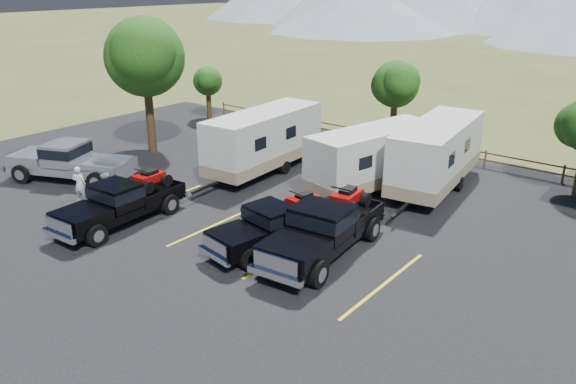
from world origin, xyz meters
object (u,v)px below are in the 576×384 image
Objects in this scene: trailer_left at (264,141)px; person_a at (79,184)px; tree_big_nw at (145,57)px; pickup_silver at (70,161)px; rig_left at (122,201)px; trailer_center at (373,159)px; person_b at (108,194)px; trailer_right at (437,155)px; rig_right at (325,227)px; rig_center at (275,224)px.

trailer_left is 9.43m from person_a.
tree_big_nw reaches higher than pickup_silver.
tree_big_nw reaches higher than rig_left.
trailer_center is 12.29m from person_b.
trailer_center is 13.79m from person_a.
rig_left is at bearing -95.62° from trailer_left.
tree_big_nw is at bearing -171.03° from trailer_right.
rig_right is 7.28m from trailer_center.
rig_left is at bearing -132.51° from trailer_right.
rig_left is 11.75m from trailer_center.
trailer_center reaches higher than rig_left.
trailer_center is (13.55, 2.54, -3.95)m from tree_big_nw.
trailer_left is at bearing 10.53° from tree_big_nw.
rig_right reaches higher than rig_center.
trailer_right is 16.89m from person_a.
tree_big_nw is at bearing 102.09° from person_b.
rig_right is (8.29, 3.00, 0.09)m from rig_left.
trailer_right is 18.27m from pickup_silver.
rig_right is 0.73× the size of trailer_left.
pickup_silver reaches higher than rig_center.
rig_center is 10.18m from person_a.
trailer_center is 5.24× the size of person_a.
rig_left reaches higher than rig_center.
trailer_right is at bearing 22.85° from person_b.
rig_center is 3.47× the size of person_a.
pickup_silver is at bearing -81.50° from tree_big_nw.
rig_right reaches higher than rig_left.
trailer_right is 15.36m from person_b.
person_a is at bearing -172.89° from rig_right.
pickup_silver is 5.49m from person_b.
person_a is at bearing -158.70° from rig_center.
trailer_left reaches higher than pickup_silver.
rig_right is 14.83m from pickup_silver.
trailer_right is 1.37× the size of pickup_silver.
trailer_center is (5.96, 1.13, -0.09)m from trailer_left.
trailer_center reaches higher than person_a.
trailer_left is at bearing -157.15° from trailer_center.
rig_left reaches higher than person_a.
tree_big_nw reaches higher than trailer_center.
rig_left is at bearing -45.27° from tree_big_nw.
trailer_center is at bearing -166.92° from person_a.
tree_big_nw is at bearing 169.09° from rig_center.
trailer_center reaches higher than pickup_silver.
trailer_right reaches higher than rig_left.
tree_big_nw is 9.38m from person_a.
trailer_right is at bearing 16.46° from tree_big_nw.
person_a is at bearing 41.62° from pickup_silver.
person_a is (-12.02, -11.84, -0.87)m from trailer_right.
person_a is at bearing -117.91° from trailer_left.
person_a is (3.79, -7.17, -4.71)m from tree_big_nw.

